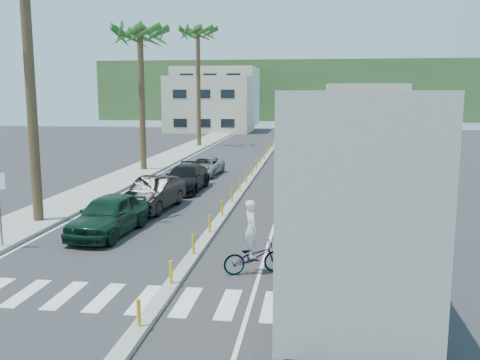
# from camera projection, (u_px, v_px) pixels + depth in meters

# --- Properties ---
(ground) EXTENTS (140.00, 140.00, 0.00)m
(ground) POSITION_uv_depth(u_px,v_px,m) (180.00, 277.00, 17.02)
(ground) COLOR #28282B
(ground) RESTS_ON ground
(sidewalk) EXTENTS (3.00, 90.00, 0.15)m
(sidewalk) POSITION_uv_depth(u_px,v_px,m) (153.00, 165.00, 42.59)
(sidewalk) COLOR gray
(sidewalk) RESTS_ON ground
(rails) EXTENTS (1.56, 100.00, 0.06)m
(rails) POSITION_uv_depth(u_px,v_px,m) (324.00, 163.00, 43.71)
(rails) COLOR black
(rails) RESTS_ON ground
(median) EXTENTS (0.45, 60.00, 0.85)m
(median) POSITION_uv_depth(u_px,v_px,m) (252.00, 177.00, 36.52)
(median) COLOR gray
(median) RESTS_ON ground
(crosswalk) EXTENTS (14.00, 2.20, 0.01)m
(crosswalk) POSITION_uv_depth(u_px,v_px,m) (162.00, 301.00, 15.07)
(crosswalk) COLOR silver
(crosswalk) RESTS_ON ground
(lane_markings) EXTENTS (9.42, 90.00, 0.01)m
(lane_markings) POSITION_uv_depth(u_px,v_px,m) (232.00, 167.00, 41.74)
(lane_markings) COLOR silver
(lane_markings) RESTS_ON ground
(freight_train) EXTENTS (3.00, 60.94, 5.85)m
(freight_train) POSITION_uv_depth(u_px,v_px,m) (327.00, 136.00, 35.79)
(freight_train) COLOR beige
(freight_train) RESTS_ON ground
(palm_trees) EXTENTS (3.50, 37.20, 13.75)m
(palm_trees) POSITION_uv_depth(u_px,v_px,m) (145.00, 22.00, 38.53)
(palm_trees) COLOR brown
(palm_trees) RESTS_ON ground
(buildings) EXTENTS (38.00, 27.00, 10.00)m
(buildings) POSITION_uv_depth(u_px,v_px,m) (249.00, 101.00, 87.20)
(buildings) COLOR beige
(buildings) RESTS_ON ground
(hillside) EXTENTS (80.00, 20.00, 12.00)m
(hillside) POSITION_uv_depth(u_px,v_px,m) (295.00, 91.00, 113.76)
(hillside) COLOR #385628
(hillside) RESTS_ON ground
(car_lead) EXTENTS (2.72, 5.17, 1.66)m
(car_lead) POSITION_uv_depth(u_px,v_px,m) (109.00, 215.00, 21.93)
(car_lead) COLOR black
(car_lead) RESTS_ON ground
(car_second) EXTENTS (2.60, 5.22, 1.62)m
(car_second) POSITION_uv_depth(u_px,v_px,m) (154.00, 194.00, 26.51)
(car_second) COLOR black
(car_second) RESTS_ON ground
(car_third) EXTENTS (2.39, 5.33, 1.51)m
(car_third) POSITION_uv_depth(u_px,v_px,m) (185.00, 178.00, 31.65)
(car_third) COLOR black
(car_third) RESTS_ON ground
(car_rear) EXTENTS (2.71, 4.88, 1.28)m
(car_rear) POSITION_uv_depth(u_px,v_px,m) (204.00, 166.00, 37.51)
(car_rear) COLOR #9EA0A2
(car_rear) RESTS_ON ground
(cyclist) EXTENTS (2.18, 2.55, 2.42)m
(cyclist) POSITION_uv_depth(u_px,v_px,m) (253.00, 251.00, 17.26)
(cyclist) COLOR #9EA0A5
(cyclist) RESTS_ON ground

